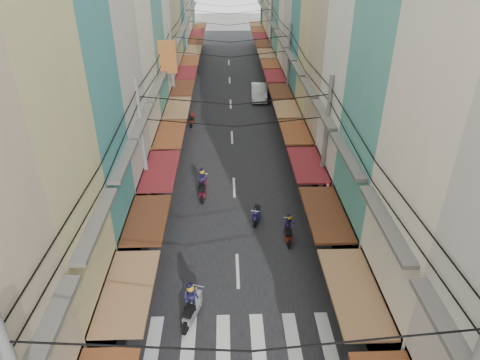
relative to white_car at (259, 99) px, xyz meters
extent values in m
plane|color=slate|center=(-2.89, -23.52, 0.00)|extent=(160.00, 160.00, 0.00)
cube|color=black|center=(-2.89, -3.52, 0.01)|extent=(10.00, 80.00, 0.02)
cube|color=slate|center=(-9.39, -3.52, 0.03)|extent=(3.00, 80.00, 0.06)
cube|color=slate|center=(3.61, -3.52, 0.03)|extent=(3.00, 80.00, 0.06)
cube|color=silver|center=(-6.39, -29.52, 0.03)|extent=(0.55, 2.40, 0.01)
cube|color=silver|center=(-4.99, -29.52, 0.03)|extent=(0.55, 2.40, 0.01)
cube|color=silver|center=(-3.59, -29.52, 0.03)|extent=(0.55, 2.40, 0.01)
cube|color=silver|center=(-2.19, -29.52, 0.03)|extent=(0.55, 2.40, 0.01)
cube|color=silver|center=(-0.79, -29.52, 0.03)|extent=(0.55, 2.40, 0.01)
cube|color=silver|center=(0.61, -29.52, 0.03)|extent=(0.55, 2.40, 0.01)
cube|color=#595651|center=(-7.64, -34.49, 6.00)|extent=(0.50, 4.24, 0.15)
cube|color=black|center=(-8.49, -29.78, 1.60)|extent=(1.20, 4.52, 3.20)
cube|color=olive|center=(-6.99, -29.78, 3.00)|extent=(1.80, 4.33, 0.12)
cube|color=#595651|center=(-7.64, -29.78, 6.00)|extent=(0.50, 4.23, 0.15)
cube|color=teal|center=(-10.89, -25.28, 9.62)|extent=(6.00, 4.30, 19.25)
cube|color=black|center=(-8.49, -25.28, 1.60)|extent=(1.20, 4.13, 3.20)
cube|color=#512A17|center=(-6.99, -25.28, 3.00)|extent=(1.80, 3.96, 0.12)
cube|color=#595651|center=(-7.64, -25.28, 6.00)|extent=(0.50, 3.87, 0.15)
cube|color=#BDB5AC|center=(-10.89, -20.56, 10.47)|extent=(6.00, 5.14, 20.93)
cube|color=black|center=(-8.49, -20.56, 1.60)|extent=(1.20, 4.94, 3.20)
cube|color=maroon|center=(-6.99, -20.56, 3.00)|extent=(1.80, 4.73, 0.12)
cube|color=#595651|center=(-7.64, -20.56, 6.00)|extent=(0.50, 4.63, 0.15)
cube|color=beige|center=(-10.89, -15.51, 8.72)|extent=(6.00, 4.95, 17.43)
cube|color=black|center=(-8.49, -15.51, 1.60)|extent=(1.20, 4.75, 3.20)
cube|color=brown|center=(-6.99, -15.51, 3.00)|extent=(1.80, 4.56, 0.12)
cube|color=#595651|center=(-7.64, -15.51, 6.00)|extent=(0.50, 4.46, 0.15)
cube|color=teal|center=(-10.89, -10.54, 8.16)|extent=(6.00, 4.99, 16.32)
cube|color=black|center=(-8.49, -10.54, 1.60)|extent=(1.20, 4.80, 3.20)
cube|color=olive|center=(-6.99, -10.54, 3.00)|extent=(1.80, 4.60, 0.12)
cube|color=#595651|center=(-7.64, -10.54, 6.00)|extent=(0.50, 4.50, 0.15)
cube|color=black|center=(-8.49, -5.72, 1.60)|extent=(1.20, 4.46, 3.20)
cube|color=#512A17|center=(-6.99, -5.72, 3.00)|extent=(1.80, 4.27, 0.12)
cube|color=#595651|center=(-7.64, -5.72, 6.00)|extent=(0.50, 4.18, 0.15)
cube|color=black|center=(-8.49, -0.95, 1.60)|extent=(1.20, 4.70, 3.20)
cube|color=maroon|center=(-6.99, -0.95, 3.00)|extent=(1.80, 4.50, 0.12)
cube|color=#595651|center=(-7.64, -0.95, 6.00)|extent=(0.50, 4.40, 0.15)
cube|color=black|center=(-8.49, 3.76, 1.60)|extent=(1.20, 4.34, 3.20)
cube|color=brown|center=(-6.99, 3.76, 3.00)|extent=(1.80, 4.16, 0.12)
cube|color=#595651|center=(-7.64, 3.76, 6.00)|extent=(0.50, 4.07, 0.15)
cube|color=black|center=(-8.49, 8.61, 1.60)|extent=(1.20, 4.99, 3.20)
cube|color=olive|center=(-6.99, 8.61, 3.00)|extent=(1.80, 4.78, 0.12)
cube|color=#595651|center=(-7.64, 8.61, 6.00)|extent=(0.50, 4.68, 0.15)
cube|color=black|center=(-8.49, 13.68, 1.60)|extent=(1.20, 4.74, 3.20)
cube|color=#512A17|center=(-6.99, 13.68, 3.00)|extent=(1.80, 4.55, 0.12)
cube|color=#595651|center=(-7.64, 13.68, 6.00)|extent=(0.50, 4.45, 0.15)
cube|color=black|center=(-8.49, 18.63, 1.60)|extent=(1.20, 4.76, 3.20)
cube|color=maroon|center=(-6.99, 18.63, 3.00)|extent=(1.80, 4.56, 0.12)
cube|color=#595651|center=(-7.64, 18.63, 6.00)|extent=(0.50, 4.46, 0.15)
cube|color=black|center=(-8.49, 23.63, 1.60)|extent=(1.20, 4.84, 3.20)
cube|color=brown|center=(-6.99, 23.63, 3.00)|extent=(1.80, 4.64, 0.12)
cube|color=#595651|center=(-7.64, 23.63, 6.00)|extent=(0.50, 4.54, 0.15)
cube|color=#4E2A12|center=(-7.29, -11.52, 7.00)|extent=(1.20, 0.40, 2.20)
cube|color=#595651|center=(1.86, -34.92, 6.00)|extent=(0.50, 4.25, 0.15)
cube|color=black|center=(2.71, -30.07, 1.60)|extent=(1.20, 4.78, 3.20)
cube|color=olive|center=(1.21, -30.07, 3.00)|extent=(1.80, 4.58, 0.12)
cube|color=#595651|center=(1.86, -30.07, 6.00)|extent=(0.50, 4.48, 0.15)
cube|color=teal|center=(5.11, -25.06, 7.54)|extent=(6.00, 5.03, 15.08)
cube|color=black|center=(2.71, -25.06, 1.60)|extent=(1.20, 4.83, 3.20)
cube|color=#512A17|center=(1.21, -25.06, 3.00)|extent=(1.80, 4.63, 0.12)
cube|color=#595651|center=(1.86, -25.06, 6.00)|extent=(0.50, 4.53, 0.15)
cube|color=silver|center=(5.11, -20.15, 10.83)|extent=(6.00, 4.79, 21.66)
cube|color=black|center=(2.71, -20.15, 1.60)|extent=(1.20, 4.60, 3.20)
cube|color=maroon|center=(1.21, -20.15, 3.00)|extent=(1.80, 4.41, 0.12)
cube|color=#595651|center=(1.86, -20.15, 6.00)|extent=(0.50, 4.31, 0.15)
cube|color=tan|center=(5.11, -15.50, 10.37)|extent=(6.00, 4.52, 20.74)
cube|color=black|center=(2.71, -15.50, 1.60)|extent=(1.20, 4.34, 3.20)
cube|color=brown|center=(1.21, -15.50, 3.00)|extent=(1.80, 4.16, 0.12)
cube|color=#595651|center=(1.86, -15.50, 6.00)|extent=(0.50, 4.07, 0.15)
cube|color=tan|center=(5.11, -11.17, 7.06)|extent=(6.00, 4.12, 14.13)
cube|color=black|center=(2.71, -11.17, 1.60)|extent=(1.20, 3.96, 3.20)
cube|color=olive|center=(1.21, -11.17, 3.00)|extent=(1.80, 3.79, 0.12)
cube|color=#595651|center=(1.86, -11.17, 6.00)|extent=(0.50, 3.71, 0.15)
cube|color=teal|center=(5.11, -6.91, 8.84)|extent=(6.00, 4.40, 17.68)
cube|color=black|center=(2.71, -6.91, 1.60)|extent=(1.20, 4.23, 3.20)
cube|color=#512A17|center=(1.21, -6.91, 3.00)|extent=(1.80, 4.05, 0.12)
cube|color=#595651|center=(1.86, -6.91, 6.00)|extent=(0.50, 3.96, 0.15)
cube|color=black|center=(2.71, -2.39, 1.60)|extent=(1.20, 4.45, 3.20)
cube|color=maroon|center=(1.21, -2.39, 3.00)|extent=(1.80, 4.26, 0.12)
cube|color=#595651|center=(1.86, -2.39, 6.00)|extent=(0.50, 4.17, 0.15)
cube|color=black|center=(2.71, 1.93, 1.60)|extent=(1.20, 3.84, 3.20)
cube|color=brown|center=(1.21, 1.93, 3.00)|extent=(1.80, 3.68, 0.12)
cube|color=#595651|center=(1.86, 1.93, 6.00)|extent=(0.50, 3.60, 0.15)
cube|color=black|center=(2.71, 6.44, 1.60)|extent=(1.20, 4.81, 3.20)
cube|color=olive|center=(1.21, 6.44, 3.00)|extent=(1.80, 4.61, 0.12)
cube|color=#595651|center=(1.86, 6.44, 6.00)|extent=(0.50, 4.51, 0.15)
cube|color=black|center=(2.71, 11.44, 1.60)|extent=(1.20, 4.80, 3.20)
cube|color=#512A17|center=(1.21, 11.44, 3.00)|extent=(1.80, 4.60, 0.12)
cube|color=#595651|center=(1.86, 11.44, 6.00)|extent=(0.50, 4.50, 0.15)
cube|color=black|center=(2.71, 16.10, 1.60)|extent=(1.20, 4.15, 3.20)
cube|color=maroon|center=(1.21, 16.10, 3.00)|extent=(1.80, 3.97, 0.12)
cube|color=#595651|center=(1.86, 16.10, 6.00)|extent=(0.50, 3.89, 0.15)
cube|color=black|center=(2.71, 20.43, 1.60)|extent=(1.20, 4.16, 3.20)
cube|color=brown|center=(1.21, 20.43, 3.00)|extent=(1.80, 3.99, 0.12)
cube|color=#595651|center=(1.86, 20.43, 6.00)|extent=(0.50, 3.90, 0.15)
cube|color=black|center=(2.71, 25.03, 1.60)|extent=(1.20, 4.68, 3.20)
cube|color=olive|center=(1.21, 25.03, 3.00)|extent=(1.80, 4.49, 0.12)
cube|color=#595651|center=(1.86, 25.03, 6.00)|extent=(0.50, 4.39, 0.15)
cylinder|color=slate|center=(-7.79, -20.52, 4.10)|extent=(0.26, 0.26, 8.20)
cylinder|color=slate|center=(2.01, -20.52, 4.10)|extent=(0.26, 0.26, 8.20)
cylinder|color=slate|center=(-7.79, -5.52, 4.10)|extent=(0.26, 0.26, 8.20)
cylinder|color=slate|center=(2.01, -5.52, 4.10)|extent=(0.26, 0.26, 8.20)
cylinder|color=slate|center=(-7.79, 9.48, 4.10)|extent=(0.26, 0.26, 8.20)
cylinder|color=slate|center=(2.01, 9.48, 4.10)|extent=(0.26, 0.26, 8.20)
cylinder|color=slate|center=(-7.79, 24.48, 4.10)|extent=(0.26, 0.26, 8.20)
cylinder|color=slate|center=(2.01, 24.48, 4.10)|extent=(0.26, 0.26, 8.20)
imported|color=silver|center=(0.00, 0.00, 0.00)|extent=(5.19, 2.24, 1.80)
imported|color=black|center=(4.31, -22.37, 0.00)|extent=(1.78, 0.99, 1.16)
cylinder|color=black|center=(-4.89, -27.79, 0.29)|extent=(0.11, 0.58, 0.58)
cylinder|color=black|center=(-4.89, -29.24, 0.29)|extent=(0.11, 0.58, 0.58)
cube|color=gray|center=(-4.89, -28.52, 0.47)|extent=(0.38, 1.28, 0.31)
cube|color=black|center=(-4.89, -28.79, 0.80)|extent=(0.35, 0.61, 0.20)
cube|color=gray|center=(-4.89, -27.91, 0.72)|extent=(0.33, 0.31, 0.61)
imported|color=#211F4A|center=(-4.89, -28.52, 0.61)|extent=(0.58, 0.41, 1.47)
sphere|color=gold|center=(-4.89, -28.52, 1.72)|extent=(0.31, 0.31, 0.31)
cylinder|color=black|center=(-0.12, -22.58, 0.24)|extent=(0.09, 0.48, 0.48)
cylinder|color=black|center=(-0.12, -23.78, 0.24)|extent=(0.09, 0.48, 0.48)
cube|color=maroon|center=(-0.12, -23.18, 0.39)|extent=(0.31, 1.06, 0.26)
cube|color=black|center=(-0.12, -23.41, 0.67)|extent=(0.30, 0.51, 0.17)
cube|color=maroon|center=(-0.12, -22.67, 0.60)|extent=(0.28, 0.26, 0.51)
imported|color=#211F4A|center=(-0.12, -23.18, 0.51)|extent=(0.49, 0.35, 1.23)
sphere|color=gold|center=(-0.12, -23.18, 1.43)|extent=(0.26, 0.26, 0.26)
cylinder|color=black|center=(-4.85, -17.89, 0.29)|extent=(0.11, 0.57, 0.57)
cylinder|color=black|center=(-4.85, -19.32, 0.29)|extent=(0.11, 0.57, 0.57)
cube|color=maroon|center=(-4.85, -18.61, 0.46)|extent=(0.37, 1.27, 0.31)
cube|color=black|center=(-4.85, -18.88, 0.79)|extent=(0.35, 0.61, 0.20)
cube|color=maroon|center=(-4.85, -18.00, 0.72)|extent=(0.33, 0.31, 0.61)
imported|color=#211F4A|center=(-4.85, -18.61, 0.61)|extent=(0.58, 0.41, 1.46)
sphere|color=gold|center=(-4.85, -18.61, 1.71)|extent=(0.31, 0.31, 0.31)
cylinder|color=black|center=(-1.70, -20.65, 0.25)|extent=(0.10, 0.49, 0.49)
cylinder|color=black|center=(-1.70, -21.88, 0.25)|extent=(0.10, 0.49, 0.49)
cube|color=#131246|center=(-1.70, -21.27, 0.40)|extent=(0.32, 1.09, 0.27)
cube|color=black|center=(-1.70, -21.50, 0.69)|extent=(0.30, 0.52, 0.17)
cube|color=#131246|center=(-1.70, -20.74, 0.62)|extent=(0.29, 0.27, 0.52)
cylinder|color=black|center=(-6.28, -6.07, 0.25)|extent=(0.10, 0.50, 0.50)
cylinder|color=black|center=(-6.28, -7.31, 0.25)|extent=(0.10, 0.50, 0.50)
cube|color=maroon|center=(-6.28, -6.69, 0.40)|extent=(0.32, 1.10, 0.27)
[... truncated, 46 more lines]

